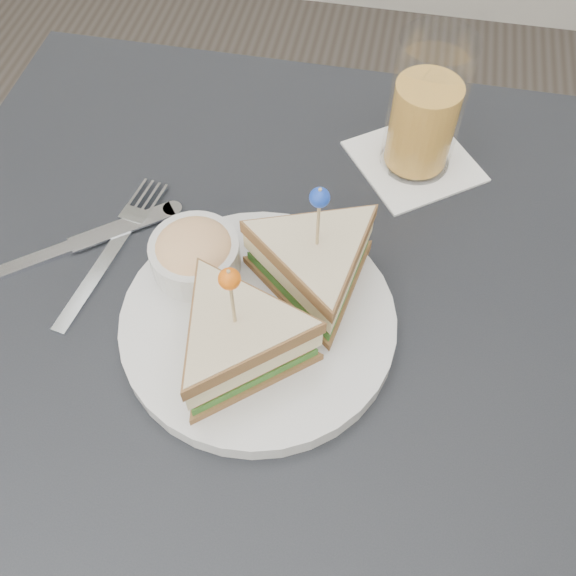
# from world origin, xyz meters

# --- Properties ---
(ground_plane) EXTENTS (3.50, 3.50, 0.00)m
(ground_plane) POSITION_xyz_m (0.00, 0.00, 0.00)
(ground_plane) COLOR #3F3833
(table) EXTENTS (0.80, 0.80, 0.75)m
(table) POSITION_xyz_m (0.00, 0.00, 0.67)
(table) COLOR black
(table) RESTS_ON ground
(plate_meal) EXTENTS (0.30, 0.30, 0.15)m
(plate_meal) POSITION_xyz_m (-0.01, -0.00, 0.79)
(plate_meal) COLOR silver
(plate_meal) RESTS_ON table
(cutlery_fork) EXTENTS (0.06, 0.21, 0.01)m
(cutlery_fork) POSITION_xyz_m (-0.18, 0.06, 0.75)
(cutlery_fork) COLOR silver
(cutlery_fork) RESTS_ON table
(cutlery_knife) EXTENTS (0.18, 0.14, 0.01)m
(cutlery_knife) POSITION_xyz_m (-0.22, 0.05, 0.75)
(cutlery_knife) COLOR white
(cutlery_knife) RESTS_ON table
(drink_set) EXTENTS (0.17, 0.17, 0.16)m
(drink_set) POSITION_xyz_m (0.11, 0.24, 0.82)
(drink_set) COLOR white
(drink_set) RESTS_ON table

